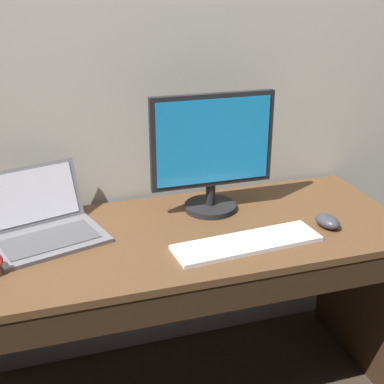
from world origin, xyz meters
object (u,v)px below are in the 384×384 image
(external_monitor, at_px, (212,153))
(laptop_space_gray, at_px, (42,223))
(wired_keyboard, at_px, (247,243))
(computer_mouse, at_px, (328,221))

(external_monitor, bearing_deg, laptop_space_gray, -178.16)
(wired_keyboard, distance_m, computer_mouse, 0.31)
(wired_keyboard, bearing_deg, laptop_space_gray, 156.91)
(external_monitor, bearing_deg, computer_mouse, -36.33)
(computer_mouse, bearing_deg, wired_keyboard, 177.61)
(external_monitor, bearing_deg, wired_keyboard, -85.55)
(laptop_space_gray, relative_size, wired_keyboard, 0.85)
(laptop_space_gray, xyz_separation_m, wired_keyboard, (0.62, -0.26, -0.04))
(wired_keyboard, xyz_separation_m, computer_mouse, (0.31, 0.04, 0.01))
(laptop_space_gray, distance_m, external_monitor, 0.62)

